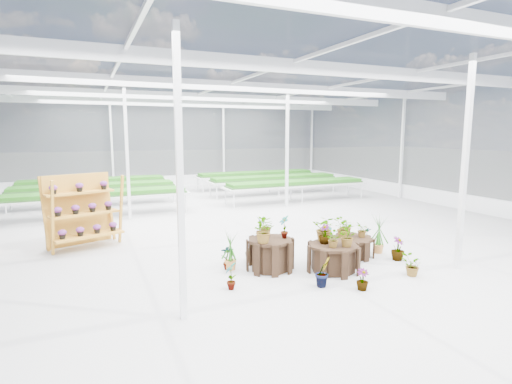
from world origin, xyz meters
name	(u,v)px	position (x,y,z in m)	size (l,w,h in m)	color
ground_plane	(257,238)	(0.00, 0.00, 0.00)	(24.00, 24.00, 0.00)	gray
greenhouse_shell	(257,158)	(0.00, 0.00, 2.25)	(18.00, 24.00, 4.50)	white
steel_frame	(257,158)	(0.00, 0.00, 2.25)	(18.00, 24.00, 4.50)	silver
nursery_benches	(193,190)	(0.00, 7.20, 0.42)	(16.00, 7.00, 0.84)	silver
plinth_tall	(270,254)	(-0.76, -2.47, 0.34)	(0.99, 0.99, 0.68)	black
plinth_mid	(333,258)	(0.44, -3.07, 0.29)	(1.10, 1.10, 0.58)	black
plinth_low	(352,247)	(1.44, -2.37, 0.23)	(1.01, 1.01, 0.45)	black
shelf_rack	(84,212)	(-4.41, 0.95, 0.93)	(1.76, 0.93, 1.87)	#B17924
nursery_plants	(320,239)	(0.38, -2.61, 0.59)	(4.66, 3.14, 1.18)	#205D16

